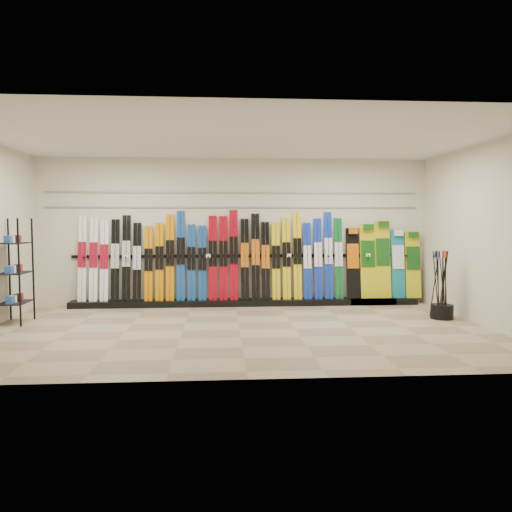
{
  "coord_description": "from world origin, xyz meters",
  "views": [
    {
      "loc": [
        -0.28,
        -7.8,
        1.72
      ],
      "look_at": [
        0.34,
        1.0,
        1.1
      ],
      "focal_mm": 35.0,
      "sensor_mm": 36.0,
      "label": 1
    }
  ],
  "objects": [
    {
      "name": "pole_bin",
      "position": [
        3.6,
        0.64,
        0.12
      ],
      "size": [
        0.39,
        0.39,
        0.25
      ],
      "primitive_type": "cylinder",
      "color": "black",
      "rests_on": "floor"
    },
    {
      "name": "slatwall_rail_1",
      "position": [
        0.0,
        2.48,
        2.3
      ],
      "size": [
        7.6,
        0.02,
        0.03
      ],
      "primitive_type": "cube",
      "color": "gray",
      "rests_on": "back_wall"
    },
    {
      "name": "floor",
      "position": [
        0.0,
        0.0,
        0.0
      ],
      "size": [
        8.0,
        8.0,
        0.0
      ],
      "primitive_type": "plane",
      "color": "gray",
      "rests_on": "ground"
    },
    {
      "name": "ski_poles",
      "position": [
        3.56,
        0.62,
        0.61
      ],
      "size": [
        0.27,
        0.25,
        1.18
      ],
      "color": "black",
      "rests_on": "pole_bin"
    },
    {
      "name": "ski_rack_base",
      "position": [
        0.22,
        2.28,
        0.06
      ],
      "size": [
        8.0,
        0.4,
        0.12
      ],
      "primitive_type": "cube",
      "color": "black",
      "rests_on": "floor"
    },
    {
      "name": "accessory_rack",
      "position": [
        -3.75,
        0.79,
        0.88
      ],
      "size": [
        0.4,
        0.6,
        1.77
      ],
      "primitive_type": "cube",
      "color": "black",
      "rests_on": "floor"
    },
    {
      "name": "skis",
      "position": [
        -0.44,
        2.35,
        0.95
      ],
      "size": [
        5.37,
        0.28,
        1.83
      ],
      "color": "white",
      "rests_on": "ski_rack_base"
    },
    {
      "name": "right_wall",
      "position": [
        4.0,
        0.0,
        1.5
      ],
      "size": [
        0.0,
        5.0,
        5.0
      ],
      "primitive_type": "plane",
      "rotation": [
        1.57,
        0.0,
        -1.57
      ],
      "color": "beige",
      "rests_on": "floor"
    },
    {
      "name": "ceiling",
      "position": [
        0.0,
        0.0,
        3.0
      ],
      "size": [
        8.0,
        8.0,
        0.0
      ],
      "primitive_type": "plane",
      "rotation": [
        3.14,
        0.0,
        0.0
      ],
      "color": "silver",
      "rests_on": "back_wall"
    },
    {
      "name": "back_wall",
      "position": [
        0.0,
        2.5,
        1.5
      ],
      "size": [
        8.0,
        0.0,
        8.0
      ],
      "primitive_type": "plane",
      "rotation": [
        1.57,
        0.0,
        0.0
      ],
      "color": "beige",
      "rests_on": "floor"
    },
    {
      "name": "slatwall_rail_0",
      "position": [
        0.0,
        2.48,
        2.0
      ],
      "size": [
        7.6,
        0.02,
        0.03
      ],
      "primitive_type": "cube",
      "color": "gray",
      "rests_on": "back_wall"
    },
    {
      "name": "snowboards",
      "position": [
        3.09,
        2.35,
        0.86
      ],
      "size": [
        1.58,
        0.25,
        1.6
      ],
      "color": "black",
      "rests_on": "ski_rack_base"
    }
  ]
}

